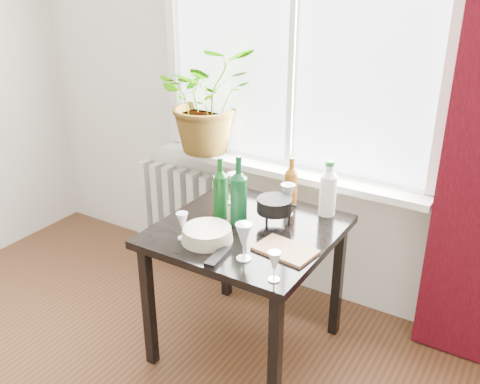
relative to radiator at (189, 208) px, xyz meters
The scene contains 18 objects.
window 1.43m from the radiator, ahead, with size 1.72×0.08×1.62m.
windowsill 0.87m from the radiator, ahead, with size 1.72×0.20×0.04m.
radiator is the anchor object (origin of this frame).
table 1.09m from the radiator, 36.54° to the right, with size 0.85×0.85×0.74m.
potted_plant 0.82m from the radiator, ahead, with size 0.60×0.52×0.67m, color #3C7D21.
wine_bottle_left 1.02m from the radiator, 41.34° to the right, with size 0.08×0.08×0.32m, color #0D4515, non-canonical shape.
wine_bottle_right 1.13m from the radiator, 37.64° to the right, with size 0.09×0.09×0.37m, color #0C411F, non-canonical shape.
bottle_amber 1.08m from the radiator, 17.19° to the right, with size 0.07×0.07×0.28m, color brown, non-canonical shape.
cleaning_bottle 1.27m from the radiator, 13.98° to the right, with size 0.09×0.09×0.30m, color white, non-canonical shape.
wineglass_front_right 1.41m from the radiator, 42.15° to the right, with size 0.08×0.08×0.18m, color silver, non-canonical shape.
wineglass_far_right 1.60m from the radiator, 39.45° to the right, with size 0.06×0.06×0.14m, color silver, non-canonical shape.
wineglass_back_center 1.12m from the radiator, 22.26° to the right, with size 0.07×0.07×0.17m, color silver, non-canonical shape.
wineglass_back_left 0.89m from the radiator, 33.18° to the right, with size 0.08×0.08×0.18m, color #AFB3BC, non-canonical shape.
wineglass_front_left 1.18m from the radiator, 54.01° to the right, with size 0.06×0.06×0.14m, color silver, non-canonical shape.
plate_stack 1.20m from the radiator, 48.17° to the right, with size 0.25×0.25×0.07m, color beige.
fondue_pot 1.16m from the radiator, 28.87° to the right, with size 0.21×0.18×0.14m, color black, non-canonical shape.
tv_remote 1.36m from the radiator, 46.97° to the right, with size 0.05×0.18×0.02m, color black.
cutting_board 1.39m from the radiator, 33.50° to the right, with size 0.27×0.18×0.01m, color #9C6946.
Camera 1 is at (1.31, -0.49, 1.99)m, focal length 40.00 mm.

